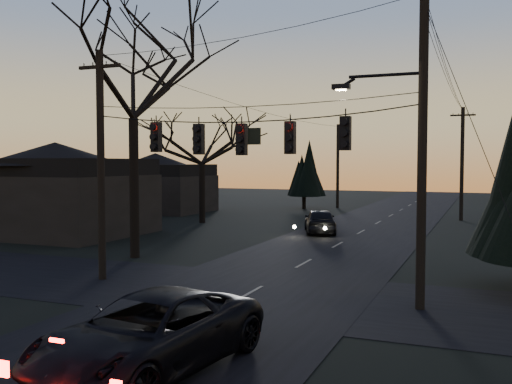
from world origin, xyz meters
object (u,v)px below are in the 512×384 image
at_px(bare_tree_left, 133,62).
at_px(utility_pole_left, 103,279).
at_px(utility_pole_far_l, 337,208).
at_px(sedan_oncoming_a, 320,221).
at_px(utility_pole_right, 420,309).
at_px(utility_pole_far_r, 461,221).
at_px(suv_near, 150,334).

bearing_deg(bare_tree_left, utility_pole_left, -69.78).
bearing_deg(utility_pole_far_l, bare_tree_left, -93.11).
bearing_deg(utility_pole_left, sedan_oncoming_a, 77.07).
relative_size(utility_pole_right, sedan_oncoming_a, 2.22).
bearing_deg(utility_pole_far_r, sedan_oncoming_a, -123.78).
relative_size(utility_pole_far_l, sedan_oncoming_a, 1.78).
height_order(utility_pole_left, sedan_oncoming_a, utility_pole_left).
xyz_separation_m(bare_tree_left, suv_near, (8.51, -11.98, -8.15)).
xyz_separation_m(utility_pole_right, bare_tree_left, (-13.21, 4.63, 8.94)).
bearing_deg(utility_pole_left, suv_near, -47.23).
distance_m(utility_pole_left, utility_pole_far_r, 30.27).
relative_size(utility_pole_left, utility_pole_far_l, 1.06).
height_order(utility_pole_left, utility_pole_far_l, utility_pole_left).
height_order(utility_pole_right, utility_pole_far_r, utility_pole_right).
height_order(bare_tree_left, suv_near, bare_tree_left).
xyz_separation_m(utility_pole_left, bare_tree_left, (-1.71, 4.63, 8.94)).
height_order(bare_tree_left, sedan_oncoming_a, bare_tree_left).
bearing_deg(suv_near, utility_pole_left, 140.65).
xyz_separation_m(utility_pole_right, utility_pole_far_r, (0.00, 28.00, 0.00)).
bearing_deg(utility_pole_left, utility_pole_far_r, 67.67).
bearing_deg(utility_pole_right, sedan_oncoming_a, 115.13).
relative_size(suv_near, sedan_oncoming_a, 1.27).
bearing_deg(sedan_oncoming_a, utility_pole_right, 96.05).
bearing_deg(utility_pole_far_r, utility_pole_right, -90.00).
height_order(utility_pole_left, suv_near, utility_pole_left).
xyz_separation_m(utility_pole_far_r, suv_near, (-4.70, -35.35, 0.79)).
xyz_separation_m(utility_pole_far_r, utility_pole_far_l, (-11.50, 8.00, 0.00)).
distance_m(utility_pole_right, utility_pole_far_r, 28.00).
xyz_separation_m(utility_pole_right, utility_pole_left, (-11.50, 0.00, 0.00)).
bearing_deg(utility_pole_far_l, utility_pole_far_r, -34.82).
distance_m(bare_tree_left, sedan_oncoming_a, 15.39).
xyz_separation_m(utility_pole_right, utility_pole_far_l, (-11.50, 36.00, 0.00)).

